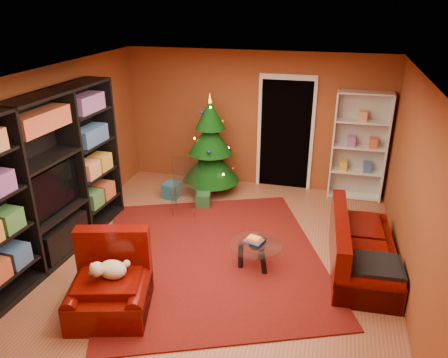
% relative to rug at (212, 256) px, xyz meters
% --- Properties ---
extents(floor, '(5.00, 5.50, 0.05)m').
position_rel_rug_xyz_m(floor, '(0.06, 0.05, -0.04)').
color(floor, '#945438').
rests_on(floor, ground).
extents(ceiling, '(5.00, 5.50, 0.05)m').
position_rel_rug_xyz_m(ceiling, '(0.06, 0.05, 2.61)').
color(ceiling, silver).
rests_on(ceiling, wall_back).
extents(wall_back, '(5.00, 0.05, 2.60)m').
position_rel_rug_xyz_m(wall_back, '(0.06, 2.82, 1.29)').
color(wall_back, brown).
rests_on(wall_back, ground).
extents(wall_left, '(0.05, 5.50, 2.60)m').
position_rel_rug_xyz_m(wall_left, '(-2.46, 0.05, 1.29)').
color(wall_left, brown).
rests_on(wall_left, ground).
extents(wall_right, '(0.05, 5.50, 2.60)m').
position_rel_rug_xyz_m(wall_right, '(2.59, 0.05, 1.29)').
color(wall_right, brown).
rests_on(wall_right, ground).
extents(doorway, '(1.06, 0.60, 2.16)m').
position_rel_rug_xyz_m(doorway, '(0.66, 2.78, 1.04)').
color(doorway, black).
rests_on(doorway, floor).
extents(rug, '(4.18, 4.46, 0.02)m').
position_rel_rug_xyz_m(rug, '(0.00, 0.00, 0.00)').
color(rug, maroon).
rests_on(rug, floor).
extents(media_unit, '(0.61, 3.05, 2.32)m').
position_rel_rug_xyz_m(media_unit, '(-2.21, -0.47, 1.15)').
color(media_unit, black).
rests_on(media_unit, floor).
extents(christmas_tree, '(1.39, 1.39, 1.93)m').
position_rel_rug_xyz_m(christmas_tree, '(-0.65, 2.20, 0.92)').
color(christmas_tree, black).
rests_on(christmas_tree, floor).
extents(gift_box_teal, '(0.33, 0.33, 0.29)m').
position_rel_rug_xyz_m(gift_box_teal, '(-1.28, 1.74, 0.13)').
color(gift_box_teal, '#1C617C').
rests_on(gift_box_teal, floor).
extents(gift_box_green, '(0.30, 0.30, 0.25)m').
position_rel_rug_xyz_m(gift_box_green, '(-0.60, 1.52, 0.12)').
color(gift_box_green, '#1F5528').
rests_on(gift_box_green, floor).
extents(gift_box_red, '(0.27, 0.27, 0.23)m').
position_rel_rug_xyz_m(gift_box_red, '(-0.67, 1.98, 0.10)').
color(gift_box_red, maroon).
rests_on(gift_box_red, floor).
extents(white_bookshelf, '(0.94, 0.35, 2.04)m').
position_rel_rug_xyz_m(white_bookshelf, '(2.01, 2.62, 0.98)').
color(white_bookshelf, white).
rests_on(white_bookshelf, floor).
extents(armchair, '(1.20, 1.20, 0.77)m').
position_rel_rug_xyz_m(armchair, '(-0.84, -1.46, 0.37)').
color(armchair, '#470602').
rests_on(armchair, rug).
extents(dog, '(0.46, 0.39, 0.25)m').
position_rel_rug_xyz_m(dog, '(-0.80, -1.40, 0.56)').
color(dog, beige).
rests_on(dog, armchair).
extents(sofa, '(0.92, 1.88, 0.79)m').
position_rel_rug_xyz_m(sofa, '(2.08, 0.22, 0.39)').
color(sofa, '#470602').
rests_on(sofa, rug).
extents(coffee_table, '(0.92, 0.92, 0.46)m').
position_rel_rug_xyz_m(coffee_table, '(0.65, -0.11, 0.18)').
color(coffee_table, gray).
rests_on(coffee_table, rug).
extents(acrylic_chair, '(0.54, 0.57, 0.88)m').
position_rel_rug_xyz_m(acrylic_chair, '(-0.83, 1.21, 0.43)').
color(acrylic_chair, '#66605B').
rests_on(acrylic_chair, rug).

